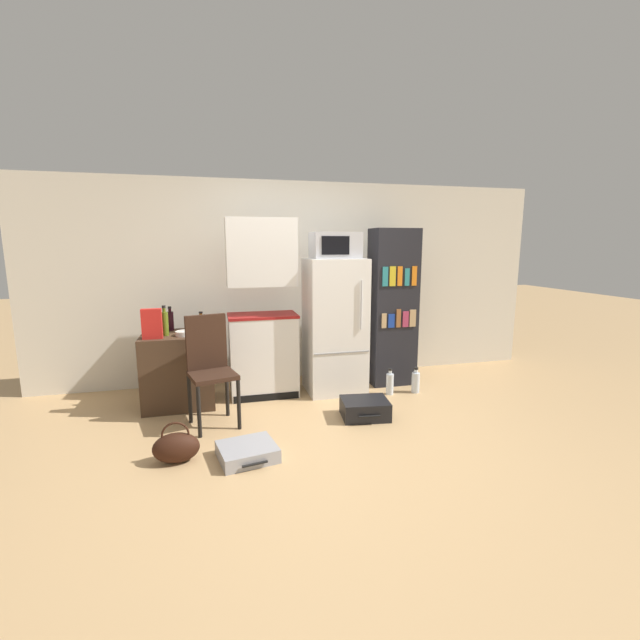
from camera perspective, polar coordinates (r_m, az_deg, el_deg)
The scene contains 21 objects.
ground_plane at distance 3.82m, azimuth 0.64°, elevation -16.26°, with size 24.00×24.00×0.00m, color tan.
wall_back at distance 5.44m, azimuth -2.76°, elevation 5.12°, with size 6.40×0.10×2.45m.
side_table at distance 4.80m, azimuth -18.29°, elevation -6.27°, with size 0.72×0.61×0.77m.
kitchen_hutch at distance 4.78m, azimuth -7.69°, elevation 0.66°, with size 0.76×0.45×1.97m.
refrigerator at distance 4.91m, azimuth 1.98°, elevation -0.80°, with size 0.65×0.59×1.54m.
microwave at distance 4.82m, azimuth 2.04°, elevation 9.92°, with size 0.53×0.36×0.29m.
bookshelf at distance 5.24m, azimuth 9.64°, elevation 1.64°, with size 0.54×0.36×1.88m.
bottle_wine_dark at distance 4.90m, azimuth -19.33°, elevation -0.05°, with size 0.07×0.07×0.26m.
bottle_milk_white at distance 4.90m, azimuth -20.64°, elevation -0.53°, with size 0.08×0.08×0.18m.
bottle_clear_short at distance 4.91m, azimuth -15.13°, elevation -0.33°, with size 0.08×0.08×0.16m.
bottle_ketchup_red at distance 4.83m, azimuth -17.04°, elevation -0.59°, with size 0.06×0.06×0.16m.
bottle_amber_beer at distance 4.78m, azimuth -15.56°, elevation -0.35°, with size 0.08×0.08×0.21m.
bottle_olive_oil at distance 4.64m, azimuth -19.99°, elevation -0.37°, with size 0.07×0.07×0.31m.
bowl at distance 4.59m, azimuth -17.66°, elevation -1.70°, with size 0.18×0.18×0.05m.
cereal_box at distance 4.52m, azimuth -21.51°, elevation -0.48°, with size 0.19×0.07×0.30m.
chair at distance 4.18m, azimuth -14.53°, elevation -5.29°, with size 0.49×0.49×1.04m.
suitcase_large_flat at distance 4.35m, azimuth 6.00°, elevation -11.65°, with size 0.50×0.43×0.18m.
suitcase_small_flat at distance 3.63m, azimuth -9.66°, elevation -16.94°, with size 0.50×0.47×0.11m.
handbag at distance 3.68m, azimuth -18.63°, elevation -15.75°, with size 0.36×0.20×0.33m.
water_bottle_front at distance 4.99m, azimuth 9.30°, elevation -8.33°, with size 0.08×0.08×0.31m.
water_bottle_middle at distance 5.11m, azimuth 12.63°, elevation -8.05°, with size 0.09×0.09×0.30m.
Camera 1 is at (-0.89, -3.31, 1.70)m, focal length 24.00 mm.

